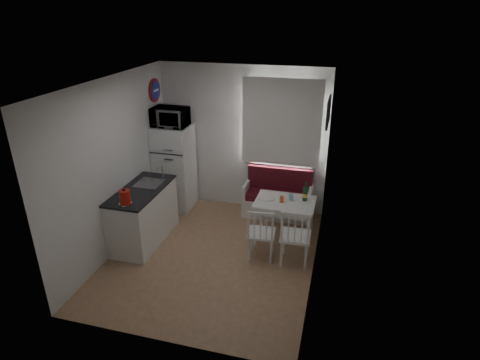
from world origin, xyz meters
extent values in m
cube|color=#987051|center=(0.00, 0.00, 0.00)|extent=(3.00, 3.50, 0.02)
cube|color=white|center=(0.00, 0.00, 2.60)|extent=(3.00, 3.50, 0.02)
cube|color=white|center=(0.00, 1.75, 1.30)|extent=(3.00, 0.02, 2.60)
cube|color=white|center=(0.00, -1.75, 1.30)|extent=(3.00, 0.02, 2.60)
cube|color=white|center=(-1.50, 0.00, 1.30)|extent=(0.02, 3.50, 2.60)
cube|color=white|center=(1.50, 0.00, 1.30)|extent=(0.02, 3.50, 2.60)
cube|color=white|center=(0.70, 1.72, 1.62)|extent=(1.22, 0.06, 1.47)
cube|color=white|center=(0.70, 1.65, 1.68)|extent=(1.35, 0.02, 1.50)
cube|color=white|center=(-1.20, 0.15, 0.43)|extent=(0.60, 1.30, 0.86)
cube|color=black|center=(-1.20, 0.15, 0.89)|extent=(0.62, 1.32, 0.03)
cube|color=#99999E|center=(-1.18, 0.40, 0.85)|extent=(0.40, 0.40, 0.10)
cylinder|color=silver|center=(-1.02, 0.58, 1.03)|extent=(0.02, 0.02, 0.26)
cylinder|color=navy|center=(-1.47, 1.45, 2.15)|extent=(0.03, 0.40, 0.40)
cube|color=black|center=(1.48, 1.10, 2.05)|extent=(0.04, 0.52, 0.42)
cube|color=white|center=(0.72, 1.48, 0.17)|extent=(1.21, 0.46, 0.33)
cube|color=maroon|center=(0.72, 1.48, 0.39)|extent=(1.15, 0.43, 0.11)
cube|color=maroon|center=(0.72, 1.66, 0.65)|extent=(1.15, 0.09, 0.43)
cube|color=white|center=(0.96, 0.73, 0.68)|extent=(0.93, 0.65, 0.04)
cube|color=white|center=(0.96, 0.73, 0.60)|extent=(0.84, 0.56, 0.11)
cylinder|color=white|center=(0.96, 0.73, 0.33)|extent=(0.06, 0.06, 0.66)
cube|color=white|center=(0.71, 0.16, 0.41)|extent=(0.43, 0.42, 0.04)
cube|color=white|center=(0.71, -0.01, 0.63)|extent=(0.38, 0.08, 0.42)
cube|color=white|center=(1.21, 0.16, 0.44)|extent=(0.45, 0.43, 0.04)
cube|color=white|center=(1.21, -0.02, 0.69)|extent=(0.41, 0.06, 0.45)
cube|color=white|center=(-1.18, 1.40, 0.78)|extent=(0.63, 0.63, 1.56)
imported|color=white|center=(-1.18, 1.35, 1.73)|extent=(0.60, 0.40, 0.33)
cylinder|color=#B61A0E|center=(-1.15, -0.38, 1.02)|extent=(0.19, 0.19, 0.25)
cylinder|color=orange|center=(0.91, 0.68, 0.75)|extent=(0.06, 0.06, 0.10)
cylinder|color=#89B9E9|center=(1.04, 0.78, 0.75)|extent=(0.07, 0.07, 0.11)
cylinder|color=white|center=(0.66, 0.75, 0.70)|extent=(0.25, 0.25, 0.02)
camera|label=1|loc=(1.72, -4.83, 3.52)|focal=30.00mm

